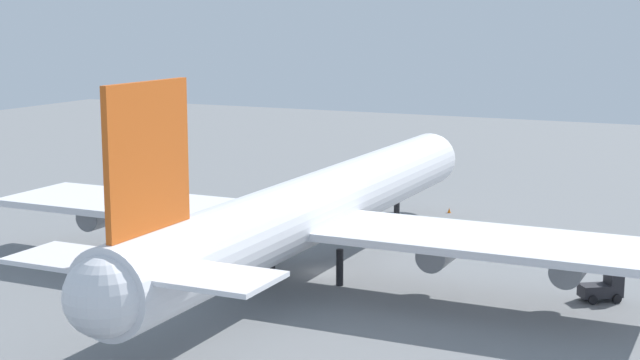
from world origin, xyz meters
TOP-DOWN VIEW (x-y plane):
  - ground_plane at (0.00, 0.00)m, footprint 295.89×295.89m
  - cargo_airplane at (-0.37, -0.00)m, footprint 73.97×68.13m
  - fuel_truck at (24.03, 33.97)m, footprint 4.28×4.63m
  - maintenance_van at (2.30, -27.21)m, footprint 3.61×4.05m
  - safety_cone_nose at (33.29, -2.97)m, footprint 0.46×0.46m

SIDE VIEW (x-z plane):
  - ground_plane at x=0.00m, z-range 0.00..0.00m
  - safety_cone_nose at x=33.29m, z-range 0.00..0.65m
  - fuel_truck at x=24.03m, z-range -0.07..2.36m
  - maintenance_van at x=2.30m, z-range -0.11..2.40m
  - cargo_airplane at x=-0.37m, z-range -3.71..17.24m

